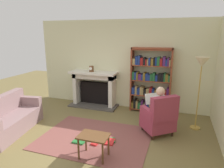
{
  "coord_description": "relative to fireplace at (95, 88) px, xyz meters",
  "views": [
    {
      "loc": [
        1.68,
        -3.44,
        2.28
      ],
      "look_at": [
        0.1,
        1.2,
        1.05
      ],
      "focal_mm": 32.25,
      "sensor_mm": 36.0,
      "label": 1
    }
  ],
  "objects": [
    {
      "name": "ground",
      "position": [
        0.87,
        -2.3,
        -0.59
      ],
      "size": [
        14.0,
        14.0,
        0.0
      ],
      "primitive_type": "plane",
      "color": "olive"
    },
    {
      "name": "back_wall",
      "position": [
        0.87,
        0.25,
        0.76
      ],
      "size": [
        5.6,
        0.1,
        2.7
      ],
      "primitive_type": "cube",
      "color": "beige",
      "rests_on": "ground"
    },
    {
      "name": "area_rug",
      "position": [
        0.87,
        -2.0,
        -0.59
      ],
      "size": [
        2.4,
        1.8,
        0.01
      ],
      "primitive_type": "cube",
      "color": "brown",
      "rests_on": "ground"
    },
    {
      "name": "fireplace",
      "position": [
        0.0,
        0.0,
        0.0
      ],
      "size": [
        1.54,
        0.64,
        1.13
      ],
      "color": "#4C4742",
      "rests_on": "ground"
    },
    {
      "name": "mantel_clock",
      "position": [
        -0.05,
        -0.1,
        0.62
      ],
      "size": [
        0.14,
        0.14,
        0.18
      ],
      "color": "brown",
      "rests_on": "fireplace"
    },
    {
      "name": "bookshelf",
      "position": [
        1.78,
        0.03,
        0.33
      ],
      "size": [
        1.16,
        0.32,
        1.9
      ],
      "color": "brown",
      "rests_on": "ground"
    },
    {
      "name": "armchair_reading",
      "position": [
        2.2,
        -1.36,
        -0.17
      ],
      "size": [
        0.89,
        0.88,
        0.97
      ],
      "rotation": [
        0.0,
        0.0,
        3.82
      ],
      "color": "#331E14",
      "rests_on": "ground"
    },
    {
      "name": "seated_reader",
      "position": [
        2.12,
        -1.27,
        0.03
      ],
      "size": [
        0.57,
        0.59,
        1.14
      ],
      "rotation": [
        0.0,
        0.0,
        3.82
      ],
      "color": "silver",
      "rests_on": "ground"
    },
    {
      "name": "sofa_floral",
      "position": [
        -1.19,
        -2.36,
        -0.27
      ],
      "size": [
        0.98,
        1.79,
        0.85
      ],
      "rotation": [
        0.0,
        0.0,
        1.73
      ],
      "color": "gray",
      "rests_on": "ground"
    },
    {
      "name": "side_table",
      "position": [
        1.14,
        -2.67,
        -0.21
      ],
      "size": [
        0.56,
        0.39,
        0.46
      ],
      "color": "brown",
      "rests_on": "ground"
    },
    {
      "name": "scattered_books",
      "position": [
        1.01,
        -2.15,
        -0.57
      ],
      "size": [
        0.88,
        0.48,
        0.03
      ],
      "color": "red",
      "rests_on": "area_rug"
    },
    {
      "name": "floor_lamp",
      "position": [
        3.02,
        -0.75,
        0.9
      ],
      "size": [
        0.32,
        0.32,
        1.77
      ],
      "color": "#B7933F",
      "rests_on": "ground"
    }
  ]
}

